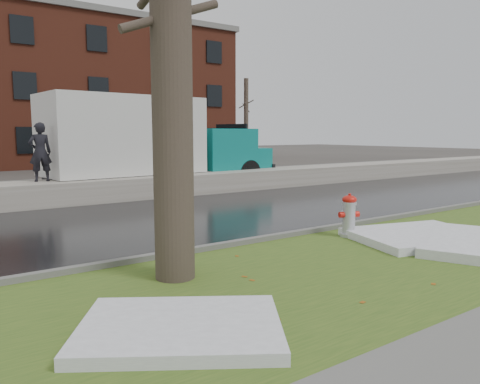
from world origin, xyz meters
TOP-DOWN VIEW (x-y plane):
  - ground at (0.00, 0.00)m, footprint 120.00×120.00m
  - verge at (0.00, -1.25)m, footprint 60.00×4.50m
  - road at (0.00, 4.50)m, footprint 60.00×7.00m
  - parking_lot at (0.00, 13.00)m, footprint 60.00×9.00m
  - curb at (0.00, 1.00)m, footprint 60.00×0.15m
  - snowbank at (0.00, 8.70)m, footprint 60.00×1.60m
  - brick_building at (2.00, 30.00)m, footprint 26.00×12.00m
  - bg_tree_right at (16.00, 24.00)m, footprint 1.40×1.62m
  - fire_hydrant at (1.50, 0.27)m, footprint 0.46×0.44m
  - tree at (-2.86, -0.15)m, footprint 1.56×1.87m
  - box_truck at (1.43, 9.98)m, footprint 10.73×3.17m
  - worker at (-2.78, 8.88)m, footprint 0.68×0.46m
  - snow_patch_near at (2.44, -0.79)m, footprint 3.03×2.61m
  - snow_patch_far at (-3.75, -2.01)m, footprint 2.72×2.53m
  - snow_patch_side at (2.77, -1.86)m, footprint 3.29×2.79m

SIDE VIEW (x-z plane):
  - ground at x=0.00m, z-range 0.00..0.00m
  - road at x=0.00m, z-range 0.00..0.03m
  - parking_lot at x=0.00m, z-range 0.00..0.03m
  - verge at x=0.00m, z-range 0.00..0.04m
  - curb at x=0.00m, z-range 0.00..0.14m
  - snow_patch_far at x=-3.75m, z-range 0.04..0.18m
  - snow_patch_near at x=2.44m, z-range 0.04..0.20m
  - snow_patch_side at x=2.77m, z-range 0.04..0.22m
  - snowbank at x=0.00m, z-range 0.00..0.75m
  - fire_hydrant at x=1.50m, z-range 0.07..1.00m
  - worker at x=-2.78m, z-range 0.75..2.56m
  - box_truck at x=1.43m, z-range 0.10..3.65m
  - bg_tree_right at x=16.00m, z-range 0.08..6.58m
  - tree at x=-2.86m, z-range 0.07..7.60m
  - brick_building at x=2.00m, z-range 0.00..10.00m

